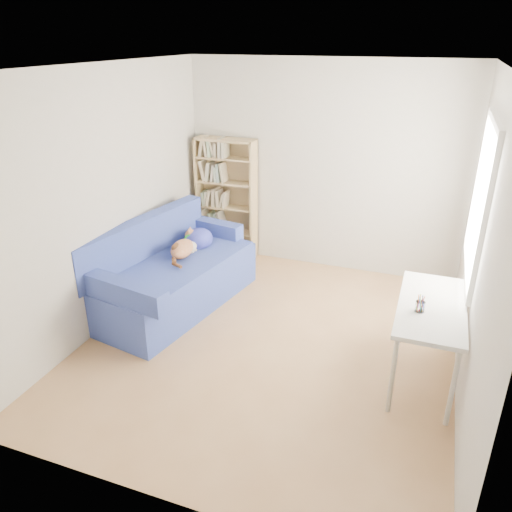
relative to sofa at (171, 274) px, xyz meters
The scene contains 6 objects.
ground 1.41m from the sofa, 16.07° to the right, with size 4.00×4.00×0.00m, color #A6784B.
room_shell 1.92m from the sofa, 13.69° to the right, with size 3.54×4.04×2.62m.
sofa is the anchor object (origin of this frame).
bookshelf 1.53m from the sofa, 88.04° to the left, with size 0.81×0.25×1.62m.
desk 2.81m from the sofa, ahead, with size 0.55×1.20×0.75m.
pen_cup 2.76m from the sofa, 12.37° to the right, with size 0.08×0.08×0.15m.
Camera 1 is at (1.33, -4.01, 2.84)m, focal length 35.00 mm.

